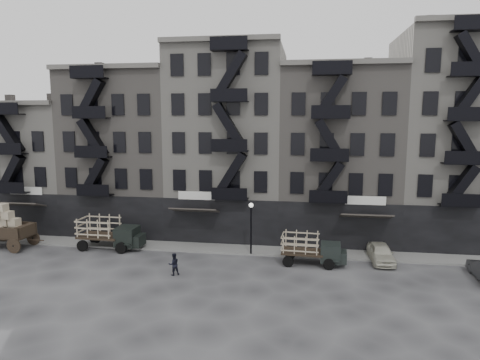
# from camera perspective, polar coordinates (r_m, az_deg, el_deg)

# --- Properties ---
(ground) EXTENTS (140.00, 140.00, 0.00)m
(ground) POSITION_cam_1_polar(r_m,az_deg,el_deg) (32.82, -4.43, -11.15)
(ground) COLOR #38383A
(ground) RESTS_ON ground
(sidewalk) EXTENTS (55.00, 2.50, 0.15)m
(sidewalk) POSITION_cam_1_polar(r_m,az_deg,el_deg) (36.26, -3.07, -9.08)
(sidewalk) COLOR slate
(sidewalk) RESTS_ON ground
(building_west) EXTENTS (10.00, 11.35, 13.20)m
(building_west) POSITION_cam_1_polar(r_m,az_deg,el_deg) (48.52, -25.35, 1.75)
(building_west) COLOR #A4A097
(building_west) RESTS_ON ground
(building_midwest) EXTENTS (10.00, 11.35, 16.20)m
(building_midwest) POSITION_cam_1_polar(r_m,az_deg,el_deg) (43.56, -14.49, 3.61)
(building_midwest) COLOR slate
(building_midwest) RESTS_ON ground
(building_center) EXTENTS (10.00, 11.35, 18.20)m
(building_center) POSITION_cam_1_polar(r_m,az_deg,el_deg) (40.60, -1.41, 4.95)
(building_center) COLOR #A4A097
(building_center) RESTS_ON ground
(building_mideast) EXTENTS (10.00, 11.35, 16.20)m
(building_mideast) POSITION_cam_1_polar(r_m,az_deg,el_deg) (40.15, 12.82, 3.27)
(building_mideast) COLOR slate
(building_mideast) RESTS_ON ground
(building_east) EXTENTS (10.00, 11.35, 19.20)m
(building_east) POSITION_cam_1_polar(r_m,az_deg,el_deg) (41.95, 26.69, 4.85)
(building_east) COLOR #A4A097
(building_east) RESTS_ON ground
(lamp_post) EXTENTS (0.36, 0.36, 4.28)m
(lamp_post) POSITION_cam_1_polar(r_m,az_deg,el_deg) (33.95, 1.48, -5.55)
(lamp_post) COLOR black
(lamp_post) RESTS_ON ground
(wagon) EXTENTS (4.63, 2.73, 3.78)m
(wagon) POSITION_cam_1_polar(r_m,az_deg,el_deg) (41.11, -28.90, -5.02)
(wagon) COLOR black
(wagon) RESTS_ON ground
(stake_truck_west) EXTENTS (5.48, 2.38, 2.72)m
(stake_truck_west) POSITION_cam_1_polar(r_m,az_deg,el_deg) (37.55, -17.05, -6.49)
(stake_truck_west) COLOR black
(stake_truck_west) RESTS_ON ground
(stake_truck_east) EXTENTS (4.84, 2.20, 2.38)m
(stake_truck_east) POSITION_cam_1_polar(r_m,az_deg,el_deg) (32.72, 9.52, -8.80)
(stake_truck_east) COLOR black
(stake_truck_east) RESTS_ON ground
(car_east) EXTENTS (1.82, 4.19, 1.41)m
(car_east) POSITION_cam_1_polar(r_m,az_deg,el_deg) (34.76, 18.27, -9.21)
(car_east) COLOR beige
(car_east) RESTS_ON ground
(pedestrian_west) EXTENTS (0.78, 0.70, 1.79)m
(pedestrian_west) POSITION_cam_1_polar(r_m,az_deg,el_deg) (41.55, -27.89, -6.62)
(pedestrian_west) COLOR black
(pedestrian_west) RESTS_ON ground
(pedestrian_mid) EXTENTS (0.96, 0.91, 1.57)m
(pedestrian_mid) POSITION_cam_1_polar(r_m,az_deg,el_deg) (30.78, -8.82, -11.04)
(pedestrian_mid) COLOR black
(pedestrian_mid) RESTS_ON ground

